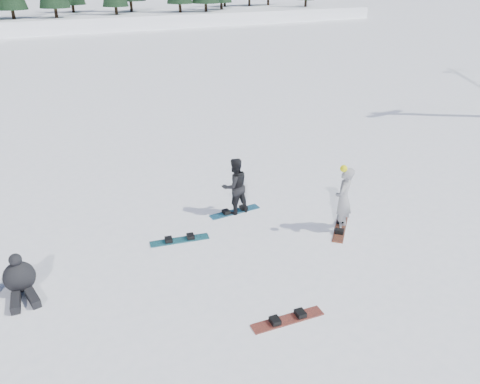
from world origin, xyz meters
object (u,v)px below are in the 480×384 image
object	(u,v)px
snowboard_loose_b	(288,320)
snowboard_loose_c	(180,240)
snowboarder_woman	(343,199)
seated_rider	(20,278)
snowboarder_man	(235,186)

from	to	relation	value
snowboard_loose_b	snowboard_loose_c	xyz separation A→B (m)	(-0.76, 3.82, 0.00)
snowboarder_woman	seated_rider	distance (m)	7.84
snowboarder_woman	snowboard_loose_b	size ratio (longest dim) A/B	1.27
snowboarder_woman	seated_rider	world-z (taller)	snowboarder_woman
snowboarder_man	snowboard_loose_b	bearing A→B (deg)	72.73
seated_rider	snowboard_loose_c	xyz separation A→B (m)	(3.74, 0.40, -0.34)
snowboard_loose_b	snowboard_loose_c	size ratio (longest dim) A/B	1.00
snowboarder_man	snowboard_loose_b	xyz separation A→B (m)	(-1.20, -4.54, -0.80)
snowboard_loose_b	snowboard_loose_c	bearing A→B (deg)	106.92
snowboarder_man	snowboard_loose_b	size ratio (longest dim) A/B	1.09
snowboarder_woman	snowboarder_man	world-z (taller)	snowboarder_woman
snowboarder_man	snowboard_loose_c	world-z (taller)	snowboarder_man
snowboarder_man	seated_rider	size ratio (longest dim) A/B	1.50
snowboarder_woman	seated_rider	bearing A→B (deg)	-40.61
seated_rider	snowboard_loose_b	world-z (taller)	seated_rider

